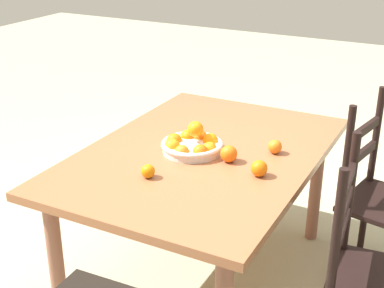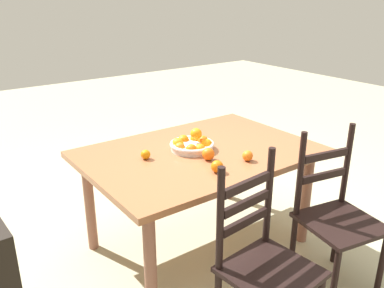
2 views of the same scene
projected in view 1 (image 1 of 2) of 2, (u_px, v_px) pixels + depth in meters
ground_plane at (202, 275)px, 2.89m from camera, size 12.00×12.00×0.00m
dining_table at (203, 166)px, 2.64m from camera, size 1.50×1.05×0.72m
chair_near_window at (382, 202)px, 2.71m from camera, size 0.49×0.49×0.98m
chair_by_cabinet at (370, 277)px, 2.13m from camera, size 0.44×0.44×0.99m
fruit_bowl at (192, 145)px, 2.59m from camera, size 0.29×0.29×0.14m
orange_loose_0 at (229, 154)px, 2.48m from camera, size 0.08×0.08×0.08m
orange_loose_1 at (259, 168)px, 2.35m from camera, size 0.07×0.07×0.07m
orange_loose_2 at (275, 147)px, 2.57m from camera, size 0.07×0.07×0.07m
orange_loose_3 at (148, 171)px, 2.33m from camera, size 0.06×0.06×0.06m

